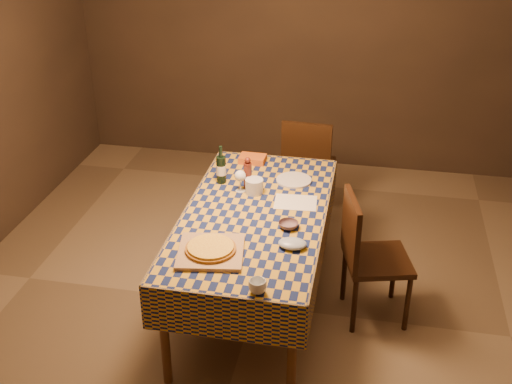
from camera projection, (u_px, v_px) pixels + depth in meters
room at (254, 132)px, 3.97m from camera, size 5.00×5.10×2.70m
dining_table at (255, 223)px, 4.28m from camera, size 0.94×1.84×0.77m
cutting_board at (211, 252)px, 3.81m from camera, size 0.44×0.44×0.02m
pizza at (211, 248)px, 3.80m from camera, size 0.36×0.36×0.03m
pepper_mill at (248, 174)px, 4.50m from camera, size 0.08×0.08×0.24m
bowl at (288, 225)px, 4.07m from camera, size 0.13×0.13×0.04m
wine_glass at (240, 177)px, 4.47m from camera, size 0.08×0.08×0.16m
wine_bottle at (221, 169)px, 4.59m from camera, size 0.08×0.08×0.28m
deli_tub at (254, 186)px, 4.47m from camera, size 0.16×0.16×0.11m
takeout_container at (253, 159)px, 4.93m from camera, size 0.20×0.15×0.05m
white_plate at (294, 180)px, 4.65m from camera, size 0.28×0.28×0.01m
tumbler at (257, 286)px, 3.46m from camera, size 0.13×0.13×0.08m
flour_patch at (296, 202)px, 4.37m from camera, size 0.30×0.24×0.00m
flour_bag at (292, 244)px, 3.87m from camera, size 0.21×0.19×0.05m
chair_far at (308, 163)px, 5.51m from camera, size 0.44×0.45×0.93m
chair_right at (366, 252)px, 4.28m from camera, size 0.52×0.52×0.93m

